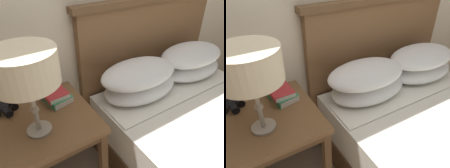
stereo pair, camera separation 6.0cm
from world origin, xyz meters
TOP-DOWN VIEW (x-y plane):
  - nightstand at (-0.61, 0.61)m, footprint 0.58×0.58m
  - table_lamp at (-0.65, 0.52)m, footprint 0.31×0.31m
  - book_on_nightstand at (-0.48, 0.74)m, footprint 0.18×0.23m
  - book_stacked_on_top at (-0.48, 0.74)m, footprint 0.15×0.20m
  - binoculars_pair at (-0.77, 0.79)m, footprint 0.15×0.16m

SIDE VIEW (x-z plane):
  - nightstand at x=-0.61m, z-range 0.24..0.89m
  - book_on_nightstand at x=-0.48m, z-range 0.65..0.69m
  - binoculars_pair at x=-0.77m, z-range 0.65..0.70m
  - book_stacked_on_top at x=-0.48m, z-range 0.69..0.72m
  - table_lamp at x=-0.65m, z-range 0.79..1.26m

